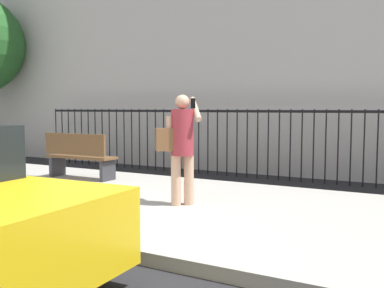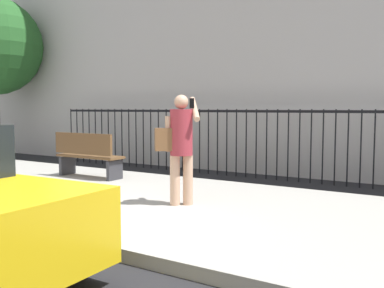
% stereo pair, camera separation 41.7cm
% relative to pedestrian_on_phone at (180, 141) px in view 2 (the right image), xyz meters
% --- Properties ---
extents(ground_plane, '(60.00, 60.00, 0.00)m').
position_rel_pedestrian_on_phone_xyz_m(ground_plane, '(-0.58, -2.07, -1.12)').
color(ground_plane, black).
extents(sidewalk, '(28.00, 4.40, 0.15)m').
position_rel_pedestrian_on_phone_xyz_m(sidewalk, '(-0.58, 0.13, -1.04)').
color(sidewalk, '#9E9B93').
rests_on(sidewalk, ground).
extents(iron_fence, '(12.03, 0.04, 1.60)m').
position_rel_pedestrian_on_phone_xyz_m(iron_fence, '(-0.58, 3.83, -0.10)').
color(iron_fence, black).
rests_on(iron_fence, ground).
extents(pedestrian_on_phone, '(0.70, 0.67, 1.67)m').
position_rel_pedestrian_on_phone_xyz_m(pedestrian_on_phone, '(0.00, 0.00, 0.00)').
color(pedestrian_on_phone, tan).
rests_on(pedestrian_on_phone, sidewalk).
extents(street_bench, '(1.60, 0.45, 0.95)m').
position_rel_pedestrian_on_phone_xyz_m(street_bench, '(-3.12, 1.13, -0.47)').
color(street_bench, brown).
rests_on(street_bench, sidewalk).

